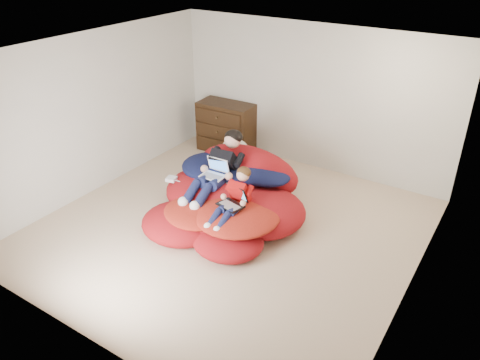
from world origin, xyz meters
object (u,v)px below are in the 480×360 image
(older_boy, at_px, (220,165))
(laptop_black, at_px, (233,199))
(beanbag_pile, at_px, (229,197))
(laptop_white, at_px, (215,171))
(younger_boy, at_px, (235,195))
(dresser, at_px, (226,127))

(older_boy, xyz_separation_m, laptop_black, (0.59, -0.54, -0.14))
(older_boy, bearing_deg, beanbag_pile, -26.25)
(laptop_white, bearing_deg, laptop_black, -34.76)
(laptop_white, bearing_deg, older_boy, 90.00)
(younger_boy, bearing_deg, laptop_black, -90.00)
(laptop_white, distance_m, laptop_black, 0.73)
(older_boy, relative_size, laptop_white, 3.76)
(laptop_black, bearing_deg, beanbag_pile, 130.25)
(laptop_white, bearing_deg, beanbag_pile, 2.58)
(dresser, xyz_separation_m, beanbag_pile, (1.32, -1.87, -0.20))
(beanbag_pile, relative_size, laptop_white, 6.66)
(dresser, distance_m, older_boy, 2.07)
(beanbag_pile, relative_size, younger_boy, 2.62)
(beanbag_pile, distance_m, older_boy, 0.50)
(dresser, height_order, beanbag_pile, dresser)
(younger_boy, relative_size, laptop_black, 2.20)
(dresser, height_order, laptop_white, dresser)
(dresser, distance_m, younger_boy, 2.82)
(beanbag_pile, bearing_deg, laptop_black, -49.75)
(beanbag_pile, relative_size, older_boy, 1.77)
(older_boy, distance_m, laptop_black, 0.81)
(beanbag_pile, height_order, younger_boy, younger_boy)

